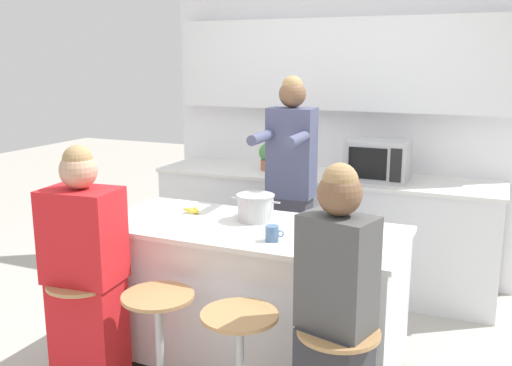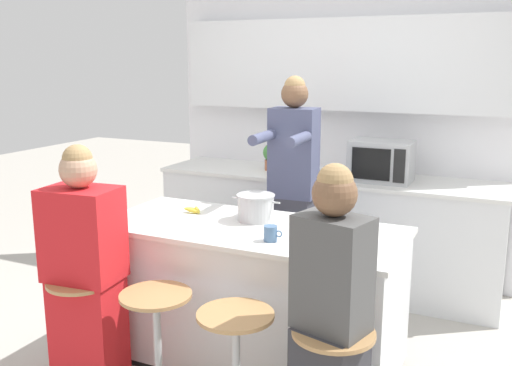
{
  "view_description": "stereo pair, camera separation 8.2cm",
  "coord_description": "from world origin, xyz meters",
  "px_view_note": "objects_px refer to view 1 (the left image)",
  "views": [
    {
      "loc": [
        1.35,
        -2.99,
        1.87
      ],
      "look_at": [
        0.0,
        0.08,
        1.14
      ],
      "focal_mm": 40.0,
      "sensor_mm": 36.0,
      "label": 1
    },
    {
      "loc": [
        1.42,
        -2.95,
        1.87
      ],
      "look_at": [
        0.0,
        0.08,
        1.14
      ],
      "focal_mm": 40.0,
      "sensor_mm": 36.0,
      "label": 2
    }
  ],
  "objects_px": {
    "person_cooking": "(291,198)",
    "microwave": "(377,161)",
    "kitchen_island": "(251,295)",
    "coffee_cup_near": "(272,233)",
    "cooking_pot": "(256,207)",
    "fruit_bowl": "(329,236)",
    "person_seated_near": "(335,325)",
    "banana_bunch": "(192,210)",
    "bar_stool_leftmost": "(85,330)",
    "person_wrapped_blanket": "(86,277)",
    "bar_stool_center_left": "(160,346)",
    "potted_plant": "(268,156)"
  },
  "relations": [
    {
      "from": "bar_stool_leftmost",
      "to": "fruit_bowl",
      "type": "bearing_deg",
      "value": 25.04
    },
    {
      "from": "cooking_pot",
      "to": "microwave",
      "type": "distance_m",
      "value": 1.37
    },
    {
      "from": "person_seated_near",
      "to": "banana_bunch",
      "type": "height_order",
      "value": "person_seated_near"
    },
    {
      "from": "bar_stool_leftmost",
      "to": "potted_plant",
      "type": "relative_size",
      "value": 2.89
    },
    {
      "from": "bar_stool_leftmost",
      "to": "microwave",
      "type": "relative_size",
      "value": 1.41
    },
    {
      "from": "kitchen_island",
      "to": "banana_bunch",
      "type": "xyz_separation_m",
      "value": [
        -0.47,
        0.12,
        0.46
      ]
    },
    {
      "from": "kitchen_island",
      "to": "coffee_cup_near",
      "type": "xyz_separation_m",
      "value": [
        0.22,
        -0.21,
        0.48
      ]
    },
    {
      "from": "coffee_cup_near",
      "to": "banana_bunch",
      "type": "distance_m",
      "value": 0.77
    },
    {
      "from": "microwave",
      "to": "potted_plant",
      "type": "height_order",
      "value": "microwave"
    },
    {
      "from": "person_cooking",
      "to": "coffee_cup_near",
      "type": "relative_size",
      "value": 16.33
    },
    {
      "from": "banana_bunch",
      "to": "person_wrapped_blanket",
      "type": "bearing_deg",
      "value": -108.64
    },
    {
      "from": "bar_stool_leftmost",
      "to": "fruit_bowl",
      "type": "distance_m",
      "value": 1.47
    },
    {
      "from": "microwave",
      "to": "banana_bunch",
      "type": "bearing_deg",
      "value": -125.64
    },
    {
      "from": "person_cooking",
      "to": "microwave",
      "type": "distance_m",
      "value": 0.84
    },
    {
      "from": "banana_bunch",
      "to": "person_cooking",
      "type": "bearing_deg",
      "value": 54.75
    },
    {
      "from": "bar_stool_center_left",
      "to": "potted_plant",
      "type": "height_order",
      "value": "potted_plant"
    },
    {
      "from": "person_seated_near",
      "to": "fruit_bowl",
      "type": "distance_m",
      "value": 0.64
    },
    {
      "from": "bar_stool_center_left",
      "to": "person_seated_near",
      "type": "bearing_deg",
      "value": 0.63
    },
    {
      "from": "fruit_bowl",
      "to": "coffee_cup_near",
      "type": "height_order",
      "value": "coffee_cup_near"
    },
    {
      "from": "bar_stool_leftmost",
      "to": "person_wrapped_blanket",
      "type": "relative_size",
      "value": 0.47
    },
    {
      "from": "person_wrapped_blanket",
      "to": "fruit_bowl",
      "type": "distance_m",
      "value": 1.37
    },
    {
      "from": "banana_bunch",
      "to": "person_seated_near",
      "type": "bearing_deg",
      "value": -32.56
    },
    {
      "from": "person_wrapped_blanket",
      "to": "kitchen_island",
      "type": "bearing_deg",
      "value": 35.42
    },
    {
      "from": "person_wrapped_blanket",
      "to": "coffee_cup_near",
      "type": "xyz_separation_m",
      "value": [
        0.95,
        0.43,
        0.25
      ]
    },
    {
      "from": "microwave",
      "to": "potted_plant",
      "type": "bearing_deg",
      "value": 177.02
    },
    {
      "from": "person_cooking",
      "to": "coffee_cup_near",
      "type": "bearing_deg",
      "value": -78.36
    },
    {
      "from": "kitchen_island",
      "to": "banana_bunch",
      "type": "distance_m",
      "value": 0.67
    },
    {
      "from": "person_wrapped_blanket",
      "to": "coffee_cup_near",
      "type": "height_order",
      "value": "person_wrapped_blanket"
    },
    {
      "from": "person_wrapped_blanket",
      "to": "person_seated_near",
      "type": "xyz_separation_m",
      "value": [
        1.44,
        0.0,
        -0.01
      ]
    },
    {
      "from": "cooking_pot",
      "to": "potted_plant",
      "type": "xyz_separation_m",
      "value": [
        -0.47,
        1.33,
        0.09
      ]
    },
    {
      "from": "person_seated_near",
      "to": "microwave",
      "type": "distance_m",
      "value": 2.1
    },
    {
      "from": "bar_stool_leftmost",
      "to": "bar_stool_center_left",
      "type": "distance_m",
      "value": 0.49
    },
    {
      "from": "cooking_pot",
      "to": "person_cooking",
      "type": "bearing_deg",
      "value": 89.75
    },
    {
      "from": "bar_stool_center_left",
      "to": "potted_plant",
      "type": "distance_m",
      "value": 2.23
    },
    {
      "from": "kitchen_island",
      "to": "coffee_cup_near",
      "type": "bearing_deg",
      "value": -42.6
    },
    {
      "from": "person_seated_near",
      "to": "coffee_cup_near",
      "type": "height_order",
      "value": "person_seated_near"
    },
    {
      "from": "bar_stool_center_left",
      "to": "banana_bunch",
      "type": "distance_m",
      "value": 0.96
    },
    {
      "from": "kitchen_island",
      "to": "person_seated_near",
      "type": "bearing_deg",
      "value": -41.61
    },
    {
      "from": "cooking_pot",
      "to": "microwave",
      "type": "relative_size",
      "value": 0.69
    },
    {
      "from": "microwave",
      "to": "kitchen_island",
      "type": "bearing_deg",
      "value": -107.81
    },
    {
      "from": "kitchen_island",
      "to": "person_wrapped_blanket",
      "type": "distance_m",
      "value": 0.99
    },
    {
      "from": "person_seated_near",
      "to": "banana_bunch",
      "type": "distance_m",
      "value": 1.42
    },
    {
      "from": "person_cooking",
      "to": "bar_stool_center_left",
      "type": "bearing_deg",
      "value": -101.72
    },
    {
      "from": "bar_stool_leftmost",
      "to": "person_wrapped_blanket",
      "type": "xyz_separation_m",
      "value": [
        0.01,
        0.03,
        0.31
      ]
    },
    {
      "from": "person_wrapped_blanket",
      "to": "microwave",
      "type": "relative_size",
      "value": 3.01
    },
    {
      "from": "kitchen_island",
      "to": "person_seated_near",
      "type": "distance_m",
      "value": 0.98
    },
    {
      "from": "bar_stool_leftmost",
      "to": "cooking_pot",
      "type": "bearing_deg",
      "value": 48.36
    },
    {
      "from": "bar_stool_leftmost",
      "to": "person_seated_near",
      "type": "relative_size",
      "value": 0.46
    },
    {
      "from": "cooking_pot",
      "to": "fruit_bowl",
      "type": "height_order",
      "value": "cooking_pot"
    },
    {
      "from": "coffee_cup_near",
      "to": "banana_bunch",
      "type": "relative_size",
      "value": 0.81
    }
  ]
}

